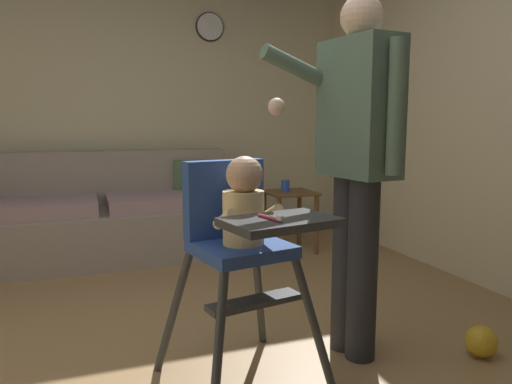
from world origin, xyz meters
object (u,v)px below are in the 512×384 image
object	(u,v)px
toy_ball	(481,341)
sippy_cup	(285,186)
wall_clock	(210,27)
side_table	(290,208)
adult_standing	(357,159)
couch	(103,217)
high_chair	(241,227)

from	to	relation	value
toy_ball	sippy_cup	size ratio (longest dim) A/B	1.49
sippy_cup	wall_clock	world-z (taller)	wall_clock
side_table	wall_clock	size ratio (longest dim) A/B	1.94
wall_clock	toy_ball	bearing A→B (deg)	-79.24
wall_clock	adult_standing	bearing A→B (deg)	-90.22
wall_clock	sippy_cup	bearing A→B (deg)	-63.40
couch	wall_clock	xyz separation A→B (m)	(1.05, 0.48, 1.66)
side_table	wall_clock	world-z (taller)	wall_clock
toy_ball	sippy_cup	world-z (taller)	sippy_cup
high_chair	toy_ball	bearing A→B (deg)	70.34
adult_standing	sippy_cup	world-z (taller)	adult_standing
couch	side_table	size ratio (longest dim) A/B	4.25
adult_standing	side_table	world-z (taller)	adult_standing
couch	wall_clock	size ratio (longest dim) A/B	8.25
couch	high_chair	bearing A→B (deg)	11.41
high_chair	sippy_cup	bearing A→B (deg)	140.81
high_chair	sippy_cup	distance (m)	2.15
toy_ball	sippy_cup	distance (m)	2.13
couch	toy_ball	xyz separation A→B (m)	(1.60, -2.43, -0.26)
couch	adult_standing	bearing A→B (deg)	25.40
high_chair	couch	bearing A→B (deg)	-179.59
high_chair	wall_clock	world-z (taller)	wall_clock
side_table	couch	bearing A→B (deg)	166.46
high_chair	side_table	size ratio (longest dim) A/B	1.88
adult_standing	side_table	xyz separation A→B (m)	(0.47, 1.82, -0.56)
high_chair	side_table	world-z (taller)	high_chair
couch	sippy_cup	size ratio (longest dim) A/B	22.07
couch	sippy_cup	xyz separation A→B (m)	(1.47, -0.36, 0.24)
couch	adult_standing	xyz separation A→B (m)	(1.04, -2.18, 0.61)
couch	side_table	distance (m)	1.55
adult_standing	wall_clock	world-z (taller)	wall_clock
adult_standing	couch	bearing A→B (deg)	-71.67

